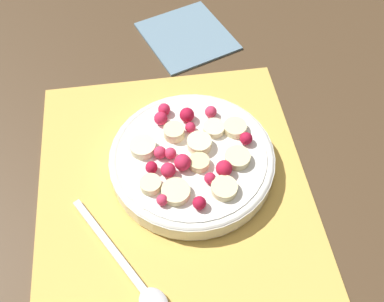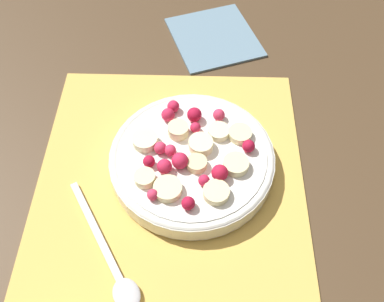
# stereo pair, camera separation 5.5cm
# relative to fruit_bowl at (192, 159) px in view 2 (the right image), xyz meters

# --- Properties ---
(ground_plane) EXTENTS (3.00, 3.00, 0.00)m
(ground_plane) POSITION_rel_fruit_bowl_xyz_m (-0.02, 0.03, -0.02)
(ground_plane) COLOR #4C3823
(placemat) EXTENTS (0.39, 0.36, 0.01)m
(placemat) POSITION_rel_fruit_bowl_xyz_m (-0.02, 0.03, -0.02)
(placemat) COLOR #E0B251
(placemat) RESTS_ON ground_plane
(fruit_bowl) EXTENTS (0.22, 0.22, 0.05)m
(fruit_bowl) POSITION_rel_fruit_bowl_xyz_m (0.00, 0.00, 0.00)
(fruit_bowl) COLOR silver
(fruit_bowl) RESTS_ON placemat
(spoon) EXTENTS (0.17, 0.11, 0.01)m
(spoon) POSITION_rel_fruit_bowl_xyz_m (-0.15, 0.09, -0.01)
(spoon) COLOR silver
(spoon) RESTS_ON placemat
(napkin) EXTENTS (0.19, 0.18, 0.01)m
(napkin) POSITION_rel_fruit_bowl_xyz_m (0.27, -0.03, -0.02)
(napkin) COLOR slate
(napkin) RESTS_ON ground_plane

